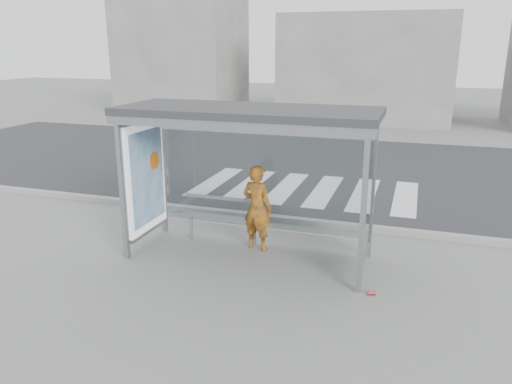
% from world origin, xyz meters
% --- Properties ---
extents(ground, '(80.00, 80.00, 0.00)m').
position_xyz_m(ground, '(0.00, 0.00, 0.00)').
color(ground, gray).
rests_on(ground, ground).
extents(road, '(30.00, 10.00, 0.01)m').
position_xyz_m(road, '(0.00, 7.00, 0.00)').
color(road, '#28282A').
rests_on(road, ground).
extents(curb, '(30.00, 0.18, 0.12)m').
position_xyz_m(curb, '(0.00, 1.95, 0.06)').
color(curb, gray).
rests_on(curb, ground).
extents(crosswalk, '(5.55, 3.00, 0.00)m').
position_xyz_m(crosswalk, '(0.00, 4.50, 0.00)').
color(crosswalk, silver).
rests_on(crosswalk, ground).
extents(bus_shelter, '(4.25, 1.65, 2.62)m').
position_xyz_m(bus_shelter, '(-0.37, 0.06, 1.98)').
color(bus_shelter, gray).
rests_on(bus_shelter, ground).
extents(building_left, '(6.00, 5.00, 6.00)m').
position_xyz_m(building_left, '(-10.00, 18.00, 3.00)').
color(building_left, slate).
rests_on(building_left, ground).
extents(building_center, '(8.00, 5.00, 5.00)m').
position_xyz_m(building_center, '(0.00, 18.00, 2.50)').
color(building_center, slate).
rests_on(building_center, ground).
extents(person, '(0.64, 0.49, 1.57)m').
position_xyz_m(person, '(0.03, 0.41, 0.79)').
color(person, '#C63D12').
rests_on(person, ground).
extents(bench, '(1.64, 0.31, 0.85)m').
position_xyz_m(bench, '(-0.68, 0.50, 0.51)').
color(bench, slate).
rests_on(bench, ground).
extents(soda_can, '(0.13, 0.09, 0.07)m').
position_xyz_m(soda_can, '(2.20, -0.75, 0.03)').
color(soda_can, '#BF3846').
rests_on(soda_can, ground).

